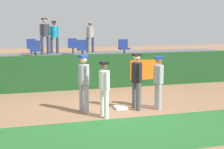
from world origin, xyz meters
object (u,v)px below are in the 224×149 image
Objects in this scene: seat_front_center at (82,48)px; seat_back_left at (31,46)px; player_coach_visitor at (84,80)px; seat_front_right at (124,47)px; spectator_casual at (54,35)px; player_runner_visitor at (158,79)px; spectator_capped at (90,35)px; spectator_hooded at (45,33)px; first_base at (121,107)px; seat_front_left at (35,49)px; seat_back_center at (73,46)px; player_fielder_home at (104,85)px; player_umpire at (137,77)px.

seat_front_center is 2.86m from seat_back_left.
seat_front_right is (3.07, 5.19, 0.62)m from player_coach_visitor.
spectator_casual is (0.08, 8.15, 1.16)m from player_coach_visitor.
spectator_capped reaches higher than player_runner_visitor.
seat_front_right is at bearing 112.19° from spectator_capped.
spectator_hooded is at bearing 17.09° from spectator_capped.
seat_back_left is at bearing 47.46° from spectator_casual.
first_base is 1.57m from player_runner_visitor.
seat_front_left is (0.07, -1.80, 0.00)m from seat_back_left.
seat_back_left is (-2.47, 6.88, 1.64)m from first_base.
seat_back_left is at bearing 20.66° from spectator_hooded.
player_coach_visitor is 7.12m from seat_back_left.
spectator_casual is at bearing 107.39° from seat_front_center.
seat_back_left is at bearing -179.99° from seat_back_center.
seat_front_right is 0.49× the size of spectator_capped.
seat_front_right is 1.00× the size of seat_front_left.
player_runner_visitor is (1.19, -0.34, 0.96)m from first_base.
seat_front_left is (-2.02, -1.80, 0.00)m from seat_back_center.
first_base is 8.42m from spectator_casual.
player_coach_visitor is 2.17× the size of seat_back_center.
spectator_capped is (1.59, 8.85, 1.22)m from player_fielder_home.
player_umpire is at bearing 70.33° from player_coach_visitor.
spectator_capped is at bearing 70.25° from seat_front_center.
seat_back_center is (-0.13, 1.80, 0.00)m from seat_front_center.
seat_front_right is at bearing -39.43° from seat_back_center.
first_base is at bearing 79.48° from player_coach_visitor.
player_umpire is 6.07m from seat_front_left.
seat_back_center is (2.09, 0.00, 0.00)m from seat_back_left.
player_runner_visitor is 1.02× the size of spectator_capped.
seat_front_right is 3.17m from spectator_capped.
seat_back_left reaches higher than first_base.
seat_front_center is (1.01, 5.19, 0.62)m from player_coach_visitor.
player_umpire is at bearing -104.19° from seat_front_right.
player_runner_visitor is 5.64m from seat_front_center.
spectator_capped reaches higher than first_base.
player_umpire is at bearing -82.33° from seat_front_center.
spectator_hooded is (-1.36, 0.55, 0.62)m from seat_back_center.
seat_back_left is at bearing 174.31° from player_coach_visitor.
player_fielder_home is at bearing -113.73° from seat_front_right.
player_runner_visitor is at bearing 96.91° from player_fielder_home.
first_base is 0.23× the size of spectator_capped.
player_umpire is 2.20× the size of seat_back_left.
seat_back_center and seat_front_right have the same top height.
spectator_casual reaches higher than seat_front_left.
spectator_capped is (-0.99, 2.96, 0.52)m from seat_front_right.
player_coach_visitor is at bearing 94.86° from spectator_casual.
player_runner_visitor is at bearing -77.74° from seat_back_center.
spectator_capped reaches higher than seat_front_center.
seat_front_center is at bearing -175.86° from player_umpire.
player_coach_visitor is 2.17× the size of seat_front_left.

